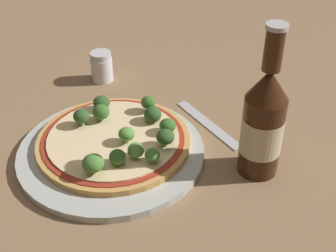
% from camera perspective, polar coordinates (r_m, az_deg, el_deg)
% --- Properties ---
extents(ground_plane, '(3.00, 3.00, 0.00)m').
position_cam_1_polar(ground_plane, '(0.76, -6.85, -2.46)').
color(ground_plane, '#846647').
extents(plate, '(0.29, 0.29, 0.01)m').
position_cam_1_polar(plate, '(0.74, -6.91, -3.15)').
color(plate, '#B2B7B2').
rests_on(plate, ground_plane).
extents(pizza, '(0.24, 0.24, 0.01)m').
position_cam_1_polar(pizza, '(0.74, -6.95, -1.84)').
color(pizza, tan).
rests_on(pizza, plate).
extents(broccoli_floret_0, '(0.03, 0.03, 0.02)m').
position_cam_1_polar(broccoli_floret_0, '(0.73, -0.05, 0.05)').
color(broccoli_floret_0, '#89A866').
rests_on(broccoli_floret_0, pizza).
extents(broccoli_floret_1, '(0.03, 0.03, 0.03)m').
position_cam_1_polar(broccoli_floret_1, '(0.80, -8.11, 2.85)').
color(broccoli_floret_1, '#89A866').
rests_on(broccoli_floret_1, pizza).
extents(broccoli_floret_2, '(0.03, 0.03, 0.03)m').
position_cam_1_polar(broccoli_floret_2, '(0.70, -0.33, -1.35)').
color(broccoli_floret_2, '#89A866').
rests_on(broccoli_floret_2, pizza).
extents(broccoli_floret_3, '(0.02, 0.02, 0.02)m').
position_cam_1_polar(broccoli_floret_3, '(0.69, -3.94, -2.97)').
color(broccoli_floret_3, '#89A866').
rests_on(broccoli_floret_3, pizza).
extents(broccoli_floret_4, '(0.02, 0.02, 0.03)m').
position_cam_1_polar(broccoli_floret_4, '(0.78, -2.42, 2.85)').
color(broccoli_floret_4, '#89A866').
rests_on(broccoli_floret_4, pizza).
extents(broccoli_floret_5, '(0.02, 0.02, 0.02)m').
position_cam_1_polar(broccoli_floret_5, '(0.68, -6.18, -3.79)').
color(broccoli_floret_5, '#89A866').
rests_on(broccoli_floret_5, pizza).
extents(broccoli_floret_6, '(0.03, 0.03, 0.03)m').
position_cam_1_polar(broccoli_floret_6, '(0.66, -9.11, -4.52)').
color(broccoli_floret_6, '#89A866').
rests_on(broccoli_floret_6, pizza).
extents(broccoli_floret_7, '(0.03, 0.03, 0.03)m').
position_cam_1_polar(broccoli_floret_7, '(0.71, -5.07, -0.99)').
color(broccoli_floret_7, '#89A866').
rests_on(broccoli_floret_7, pizza).
extents(broccoli_floret_8, '(0.03, 0.03, 0.03)m').
position_cam_1_polar(broccoli_floret_8, '(0.76, -10.51, 1.16)').
color(broccoli_floret_8, '#89A866').
rests_on(broccoli_floret_8, pizza).
extents(broccoli_floret_9, '(0.03, 0.03, 0.03)m').
position_cam_1_polar(broccoli_floret_9, '(0.76, -1.92, 1.44)').
color(broccoli_floret_9, '#89A866').
rests_on(broccoli_floret_9, pizza).
extents(broccoli_floret_10, '(0.02, 0.02, 0.02)m').
position_cam_1_polar(broccoli_floret_10, '(0.68, -1.93, -3.56)').
color(broccoli_floret_10, '#89A866').
rests_on(broccoli_floret_10, pizza).
extents(broccoli_floret_11, '(0.03, 0.03, 0.03)m').
position_cam_1_polar(broccoli_floret_11, '(0.77, -8.25, 1.67)').
color(broccoli_floret_11, '#89A866').
rests_on(broccoli_floret_11, pizza).
extents(beer_bottle, '(0.06, 0.06, 0.23)m').
position_cam_1_polar(beer_bottle, '(0.67, 11.52, 0.42)').
color(beer_bottle, '#381E0F').
rests_on(beer_bottle, ground_plane).
extents(pepper_shaker, '(0.04, 0.04, 0.06)m').
position_cam_1_polar(pepper_shaker, '(0.93, -8.09, 7.18)').
color(pepper_shaker, silver).
rests_on(pepper_shaker, ground_plane).
extents(fork, '(0.04, 0.16, 0.00)m').
position_cam_1_polar(fork, '(0.81, 4.93, 0.28)').
color(fork, '#B2B2B7').
rests_on(fork, ground_plane).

